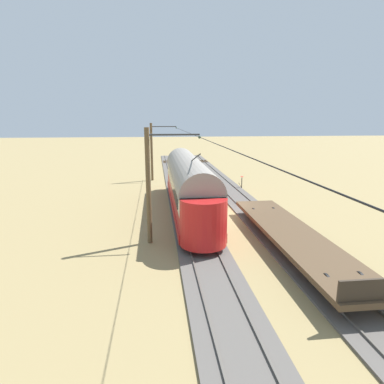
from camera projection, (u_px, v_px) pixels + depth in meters
The scene contains 9 objects.
ground_plane at pixel (223, 216), 23.95m from camera, with size 220.00×220.00×0.00m, color #937F51.
track_streetcar_siding at pixel (254, 213), 24.52m from camera, with size 2.80×80.00×0.18m.
track_adjacent_siding at pixel (190, 215), 23.97m from camera, with size 2.80×80.00×0.18m.
vintage_streetcar at pixel (188, 183), 24.45m from camera, with size 2.65×17.99×5.04m.
flatcar_adjacent at pixel (294, 235), 17.45m from camera, with size 2.80×13.95×1.60m.
catenary_pole_foreground at pixel (152, 151), 37.03m from camera, with size 3.12×0.28×6.63m.
catenary_pole_mid_near at pixel (150, 184), 17.96m from camera, with size 3.12×0.28×6.63m.
overhead_wire_run at pixel (242, 155), 8.97m from camera, with size 2.91×63.07×0.18m.
switch_stand at pixel (242, 182), 33.26m from camera, with size 0.50×0.30×1.24m.
Camera 1 is at (4.91, 22.55, 7.05)m, focal length 29.93 mm.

